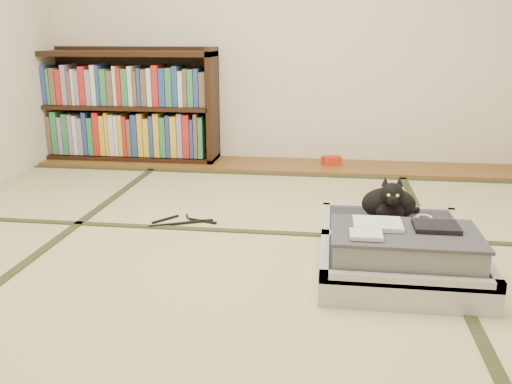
# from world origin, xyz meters

# --- Properties ---
(floor) EXTENTS (4.50, 4.50, 0.00)m
(floor) POSITION_xyz_m (0.00, 0.00, 0.00)
(floor) COLOR tan
(floor) RESTS_ON ground
(wood_strip) EXTENTS (4.00, 0.50, 0.02)m
(wood_strip) POSITION_xyz_m (0.00, 2.00, 0.01)
(wood_strip) COLOR brown
(wood_strip) RESTS_ON ground
(red_item) EXTENTS (0.17, 0.14, 0.07)m
(red_item) POSITION_xyz_m (0.45, 2.03, 0.06)
(red_item) COLOR red
(red_item) RESTS_ON wood_strip
(tatami_borders) EXTENTS (4.00, 4.50, 0.01)m
(tatami_borders) POSITION_xyz_m (0.00, 0.49, 0.00)
(tatami_borders) COLOR #2D381E
(tatami_borders) RESTS_ON ground
(bookcase) EXTENTS (1.54, 0.35, 0.99)m
(bookcase) POSITION_xyz_m (-1.30, 2.07, 0.45)
(bookcase) COLOR black
(bookcase) RESTS_ON wood_strip
(suitcase) EXTENTS (0.71, 0.95, 0.28)m
(suitcase) POSITION_xyz_m (0.76, 0.01, 0.10)
(suitcase) COLOR #AFAFB4
(suitcase) RESTS_ON floor
(cat) EXTENTS (0.32, 0.32, 0.26)m
(cat) POSITION_xyz_m (0.75, 0.30, 0.23)
(cat) COLOR black
(cat) RESTS_ON suitcase
(cable_coil) EXTENTS (0.10, 0.10, 0.02)m
(cable_coil) POSITION_xyz_m (0.93, 0.34, 0.15)
(cable_coil) COLOR white
(cable_coil) RESTS_ON suitcase
(hanger) EXTENTS (0.38, 0.25, 0.01)m
(hanger) POSITION_xyz_m (-0.40, 0.50, 0.01)
(hanger) COLOR black
(hanger) RESTS_ON floor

